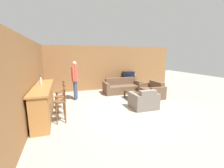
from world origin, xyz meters
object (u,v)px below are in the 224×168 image
object	(u,v)px
coffee_table	(133,93)
book_on_table	(133,92)
table_lamp	(134,73)
tv_unit	(128,84)
bar_chair_near	(61,104)
loveseat_right	(152,91)
bar_chair_mid	(61,99)
couch_far	(122,88)
armchair_near	(144,101)
person_by_window	(75,78)
bottle	(41,80)
bar_chair_far	(61,94)
tv	(128,75)

from	to	relation	value
coffee_table	book_on_table	distance (m)	0.09
table_lamp	tv_unit	bearing A→B (deg)	-180.00
bar_chair_near	coffee_table	distance (m)	3.55
loveseat_right	bar_chair_mid	bearing A→B (deg)	-166.81
couch_far	tv_unit	size ratio (longest dim) A/B	2.03
bar_chair_near	loveseat_right	bearing A→B (deg)	20.25
bar_chair_mid	armchair_near	bearing A→B (deg)	-5.67
bar_chair_mid	loveseat_right	size ratio (longest dim) A/B	0.84
couch_far	coffee_table	distance (m)	1.38
loveseat_right	person_by_window	xyz separation A→B (m)	(-3.69, 0.77, 0.74)
bar_chair_mid	book_on_table	size ratio (longest dim) A/B	4.58
tv_unit	bottle	distance (m)	5.50
coffee_table	book_on_table	bearing A→B (deg)	-105.05
couch_far	armchair_near	bearing A→B (deg)	-92.75
loveseat_right	person_by_window	bearing A→B (deg)	168.25
bottle	table_lamp	distance (m)	5.74
bottle	table_lamp	xyz separation A→B (m)	(5.02, 2.77, -0.27)
bar_chair_far	couch_far	xyz separation A→B (m)	(3.22, 1.62, -0.29)
bar_chair_near	tv_unit	xyz separation A→B (m)	(4.03, 3.78, -0.30)
bar_chair_near	tv	distance (m)	5.53
couch_far	bottle	xyz separation A→B (m)	(-3.84, -1.87, 0.92)
armchair_near	tv_unit	distance (m)	3.62
coffee_table	table_lamp	size ratio (longest dim) A/B	1.90
bottle	couch_far	bearing A→B (deg)	25.99
bottle	tv	bearing A→B (deg)	30.77
coffee_table	armchair_near	bearing A→B (deg)	-95.20
bar_chair_mid	bottle	size ratio (longest dim) A/B	3.83
book_on_table	person_by_window	bearing A→B (deg)	159.91
tv	book_on_table	bearing A→B (deg)	-109.75
bar_chair_near	coffee_table	bearing A→B (deg)	24.96
bar_chair_mid	loveseat_right	world-z (taller)	bar_chair_mid
person_by_window	loveseat_right	bearing A→B (deg)	-11.75
book_on_table	table_lamp	size ratio (longest dim) A/B	0.47
bar_chair_far	person_by_window	distance (m)	1.37
coffee_table	table_lamp	xyz separation A→B (m)	(1.19, 2.28, 0.62)
bar_chair_mid	coffee_table	bearing A→B (deg)	15.81
bar_chair_far	book_on_table	distance (m)	3.21
bar_chair_mid	couch_far	distance (m)	3.97
book_on_table	table_lamp	bearing A→B (deg)	62.72
tv_unit	loveseat_right	bearing A→B (deg)	-81.86
couch_far	table_lamp	xyz separation A→B (m)	(1.18, 0.90, 0.65)
bar_chair_far	table_lamp	size ratio (longest dim) A/B	2.16
couch_far	bar_chair_near	bearing A→B (deg)	-138.25
armchair_near	bottle	world-z (taller)	bottle
loveseat_right	armchair_near	bearing A→B (deg)	-133.21
tv_unit	person_by_window	world-z (taller)	person_by_window
bar_chair_far	tv_unit	distance (m)	4.77
bar_chair_mid	table_lamp	distance (m)	5.45
couch_far	bar_chair_mid	bearing A→B (deg)	-144.58
coffee_table	table_lamp	bearing A→B (deg)	62.46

